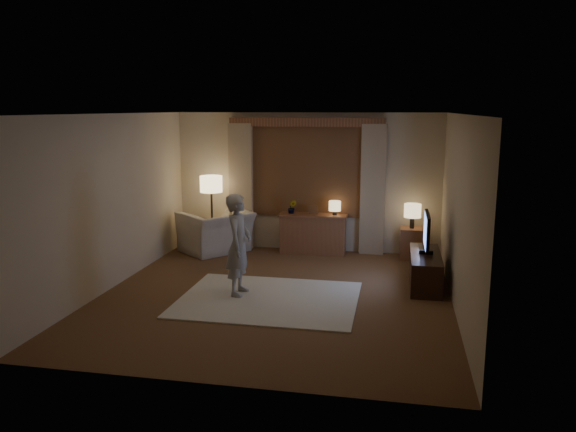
% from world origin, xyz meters
% --- Properties ---
extents(room, '(5.04, 5.54, 2.64)m').
position_xyz_m(room, '(0.00, 0.50, 1.33)').
color(room, brown).
rests_on(room, ground).
extents(rug, '(2.50, 2.00, 0.02)m').
position_xyz_m(rug, '(-0.05, -0.23, 0.01)').
color(rug, beige).
rests_on(rug, floor).
extents(sideboard, '(1.20, 0.40, 0.70)m').
position_xyz_m(sideboard, '(0.17, 2.50, 0.35)').
color(sideboard, brown).
rests_on(sideboard, floor).
extents(picture_frame, '(0.16, 0.02, 0.20)m').
position_xyz_m(picture_frame, '(0.17, 2.50, 0.80)').
color(picture_frame, brown).
rests_on(picture_frame, sideboard).
extents(plant, '(0.17, 0.13, 0.30)m').
position_xyz_m(plant, '(-0.23, 2.50, 0.85)').
color(plant, '#999999').
rests_on(plant, sideboard).
extents(table_lamp_sideboard, '(0.22, 0.22, 0.30)m').
position_xyz_m(table_lamp_sideboard, '(0.57, 2.50, 0.90)').
color(table_lamp_sideboard, black).
rests_on(table_lamp_sideboard, sideboard).
extents(floor_lamp, '(0.42, 0.42, 1.43)m').
position_xyz_m(floor_lamp, '(-1.74, 2.32, 1.20)').
color(floor_lamp, black).
rests_on(floor_lamp, floor).
extents(armchair, '(1.55, 1.57, 0.77)m').
position_xyz_m(armchair, '(-1.64, 2.24, 0.38)').
color(armchair, '#BEB19D').
rests_on(armchair, floor).
extents(side_table, '(0.40, 0.40, 0.56)m').
position_xyz_m(side_table, '(1.97, 2.45, 0.28)').
color(side_table, brown).
rests_on(side_table, floor).
extents(table_lamp_side, '(0.30, 0.30, 0.44)m').
position_xyz_m(table_lamp_side, '(1.97, 2.45, 0.87)').
color(table_lamp_side, black).
rests_on(table_lamp_side, side_table).
extents(tv_stand, '(0.45, 1.40, 0.50)m').
position_xyz_m(tv_stand, '(2.15, 0.88, 0.25)').
color(tv_stand, black).
rests_on(tv_stand, floor).
extents(tv, '(0.21, 0.86, 0.62)m').
position_xyz_m(tv, '(2.15, 0.88, 0.84)').
color(tv, black).
rests_on(tv, tv_stand).
extents(person, '(0.36, 0.54, 1.47)m').
position_xyz_m(person, '(-0.52, -0.09, 0.75)').
color(person, '#A19E95').
rests_on(person, rug).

